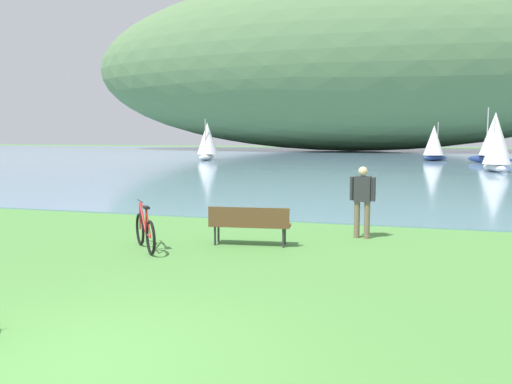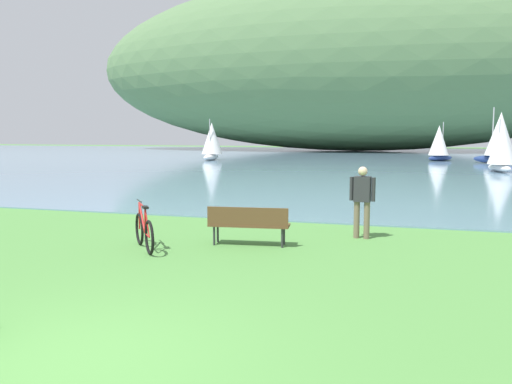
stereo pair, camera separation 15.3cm
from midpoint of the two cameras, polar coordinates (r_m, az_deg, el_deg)
ground_plane at (r=6.20m, az=-18.91°, el=-17.35°), size 200.00×200.00×0.00m
bay_water at (r=54.18m, az=12.90°, el=3.67°), size 180.00×80.00×0.04m
distant_hillside at (r=78.07m, az=11.14°, el=13.87°), size 80.79×28.00×25.42m
park_bench_near_camera at (r=11.41m, az=-0.45°, el=-3.39°), size 1.84×0.68×0.88m
bicycle_leaning_near_bench at (r=11.29m, az=-11.91°, el=-4.27°), size 1.18×1.40×1.01m
person_at_shoreline at (r=12.41m, az=12.03°, el=-0.61°), size 0.61×0.26×1.71m
sailboat_nearest_to_shore at (r=49.89m, az=19.71°, el=5.17°), size 2.80×2.86×3.54m
sailboat_mid_bay at (r=36.74m, az=25.70°, el=4.51°), size 2.11×3.02×3.42m
sailboat_toward_hillside at (r=48.77m, az=-4.83°, el=5.68°), size 2.03×3.32×3.86m
sailboat_far_off at (r=47.02m, az=25.47°, el=5.50°), size 3.80×3.61×4.64m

